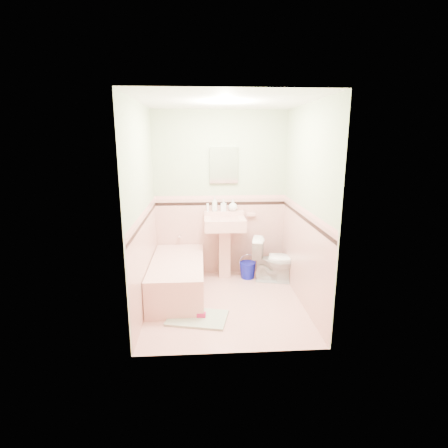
{
  "coord_description": "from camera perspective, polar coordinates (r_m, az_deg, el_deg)",
  "views": [
    {
      "loc": [
        -0.29,
        -4.18,
        2.08
      ],
      "look_at": [
        0.0,
        0.25,
        1.0
      ],
      "focal_mm": 28.04,
      "sensor_mm": 36.0,
      "label": 1
    }
  ],
  "objects": [
    {
      "name": "cap_left",
      "position": [
        4.32,
        -12.89,
        1.86
      ],
      "size": [
        0.0,
        2.2,
        2.2
      ],
      "primitive_type": "plane",
      "rotation": [
        1.57,
        0.0,
        1.57
      ],
      "color": "#E59B92",
      "rests_on": "ground"
    },
    {
      "name": "sink",
      "position": [
        5.3,
        0.11,
        -3.98
      ],
      "size": [
        0.6,
        0.5,
        0.95
      ],
      "primitive_type": null,
      "color": "#E0A497",
      "rests_on": "floor"
    },
    {
      "name": "wall_right",
      "position": [
        4.45,
        13.19,
        2.57
      ],
      "size": [
        0.0,
        2.5,
        2.5
      ],
      "primitive_type": "plane",
      "rotation": [
        1.57,
        0.0,
        -1.57
      ],
      "color": "beige",
      "rests_on": "ground"
    },
    {
      "name": "wainscot_back",
      "position": [
        5.48,
        -0.57,
        -2.0
      ],
      "size": [
        2.0,
        0.0,
        2.0
      ],
      "primitive_type": "plane",
      "rotation": [
        1.57,
        0.0,
        0.0
      ],
      "color": "#E8AA9B",
      "rests_on": "ground"
    },
    {
      "name": "shoe",
      "position": [
        4.29,
        -3.92,
        -14.52
      ],
      "size": [
        0.14,
        0.08,
        0.05
      ],
      "primitive_type": "cube",
      "rotation": [
        0.0,
        0.0,
        -0.13
      ],
      "color": "#BF1E59",
      "rests_on": "bath_mat"
    },
    {
      "name": "medicine_cabinet",
      "position": [
        5.27,
        -0.04,
        9.54
      ],
      "size": [
        0.42,
        0.04,
        0.53
      ],
      "primitive_type": "cube",
      "color": "white",
      "rests_on": "wall_back"
    },
    {
      "name": "bathtub",
      "position": [
        4.89,
        -7.54,
        -8.76
      ],
      "size": [
        0.7,
        1.5,
        0.45
      ],
      "primitive_type": "cube",
      "color": "#E0A497",
      "rests_on": "floor"
    },
    {
      "name": "bucket",
      "position": [
        5.42,
        3.87,
        -7.5
      ],
      "size": [
        0.3,
        0.3,
        0.25
      ],
      "primitive_type": null,
      "rotation": [
        0.0,
        0.0,
        0.23
      ],
      "color": "#0B1096",
      "rests_on": "floor"
    },
    {
      "name": "cap_front",
      "position": [
        3.23,
        1.54,
        -1.77
      ],
      "size": [
        2.0,
        0.0,
        2.0
      ],
      "primitive_type": "plane",
      "rotation": [
        -1.57,
        0.0,
        0.0
      ],
      "color": "#E59B92",
      "rests_on": "ground"
    },
    {
      "name": "wainscot_right",
      "position": [
        4.61,
        12.61,
        -5.38
      ],
      "size": [
        0.0,
        2.2,
        2.2
      ],
      "primitive_type": "plane",
      "rotation": [
        1.57,
        0.0,
        -1.57
      ],
      "color": "#E8AA9B",
      "rests_on": "ground"
    },
    {
      "name": "wainscot_left",
      "position": [
        4.49,
        -12.55,
        -5.92
      ],
      "size": [
        0.0,
        2.2,
        2.2
      ],
      "primitive_type": "plane",
      "rotation": [
        1.57,
        0.0,
        1.57
      ],
      "color": "#E8AA9B",
      "rests_on": "ground"
    },
    {
      "name": "soap_bottle_mid",
      "position": [
        5.32,
        -0.07,
        3.07
      ],
      "size": [
        0.09,
        0.09,
        0.18
      ],
      "primitive_type": "imported",
      "rotation": [
        0.0,
        0.0,
        -0.12
      ],
      "color": "#B2B2B2",
      "rests_on": "sink"
    },
    {
      "name": "bath_mat",
      "position": [
        4.31,
        -4.35,
        -15.01
      ],
      "size": [
        0.77,
        0.6,
        0.03
      ],
      "primitive_type": "cube",
      "rotation": [
        0.0,
        0.0,
        -0.23
      ],
      "color": "#93A387",
      "rests_on": "floor"
    },
    {
      "name": "soap_bottle_right",
      "position": [
        5.33,
        1.46,
        3.06
      ],
      "size": [
        0.15,
        0.15,
        0.17
      ],
      "primitive_type": "imported",
      "rotation": [
        0.0,
        0.0,
        0.13
      ],
      "color": "#B2B2B2",
      "rests_on": "sink"
    },
    {
      "name": "toilet",
      "position": [
        5.29,
        8.22,
        -5.79
      ],
      "size": [
        0.71,
        0.5,
        0.66
      ],
      "primitive_type": "imported",
      "rotation": [
        0.0,
        0.0,
        1.36
      ],
      "color": "white",
      "rests_on": "floor"
    },
    {
      "name": "cap_right",
      "position": [
        4.45,
        12.94,
        2.19
      ],
      "size": [
        0.0,
        2.2,
        2.2
      ],
      "primitive_type": "plane",
      "rotation": [
        1.57,
        0.0,
        -1.57
      ],
      "color": "#E59B92",
      "rests_on": "ground"
    },
    {
      "name": "floor",
      "position": [
        4.68,
        0.2,
        -12.74
      ],
      "size": [
        2.2,
        2.2,
        0.0
      ],
      "primitive_type": "plane",
      "color": "#E5A496",
      "rests_on": "ground"
    },
    {
      "name": "wall_back",
      "position": [
        5.35,
        -0.6,
        4.75
      ],
      "size": [
        2.5,
        0.0,
        2.5
      ],
      "primitive_type": "plane",
      "rotation": [
        1.57,
        0.0,
        0.0
      ],
      "color": "beige",
      "rests_on": "ground"
    },
    {
      "name": "soap_bottle_left",
      "position": [
        5.31,
        -1.54,
        3.28
      ],
      "size": [
        0.11,
        0.11,
        0.22
      ],
      "primitive_type": "imported",
      "rotation": [
        0.0,
        0.0,
        -0.35
      ],
      "color": "#B2B2B2",
      "rests_on": "sink"
    },
    {
      "name": "tube",
      "position": [
        5.32,
        -2.68,
        2.72
      ],
      "size": [
        0.05,
        0.05,
        0.12
      ],
      "primitive_type": "cylinder",
      "rotation": [
        0.0,
        0.0,
        -0.36
      ],
      "color": "white",
      "rests_on": "sink"
    },
    {
      "name": "sink_faucet",
      "position": [
        5.31,
        0.01,
        1.39
      ],
      "size": [
        0.02,
        0.02,
        0.1
      ],
      "primitive_type": "cylinder",
      "color": "silver",
      "rests_on": "sink"
    },
    {
      "name": "wainscot_front",
      "position": [
        3.44,
        1.48,
        -11.81
      ],
      "size": [
        2.0,
        0.0,
        2.0
      ],
      "primitive_type": "plane",
      "rotation": [
        -1.57,
        0.0,
        0.0
      ],
      "color": "#E8AA9B",
      "rests_on": "ground"
    },
    {
      "name": "accent_left",
      "position": [
        4.34,
        -12.82,
        0.56
      ],
      "size": [
        0.0,
        2.2,
        2.2
      ],
      "primitive_type": "plane",
      "rotation": [
        1.57,
        0.0,
        1.57
      ],
      "color": "black",
      "rests_on": "ground"
    },
    {
      "name": "ceiling",
      "position": [
        4.21,
        0.24,
        19.41
      ],
      "size": [
        2.2,
        2.2,
        0.0
      ],
      "primitive_type": "plane",
      "rotation": [
        3.14,
        0.0,
        0.0
      ],
      "color": "white",
      "rests_on": "ground"
    },
    {
      "name": "cap_back",
      "position": [
        5.34,
        -0.58,
        4.4
      ],
      "size": [
        2.0,
        0.0,
        2.0
      ],
      "primitive_type": "plane",
      "rotation": [
        1.57,
        0.0,
        0.0
      ],
      "color": "#E59B92",
      "rests_on": "ground"
    },
    {
      "name": "accent_front",
      "position": [
        3.25,
        1.53,
        -3.47
      ],
      "size": [
        2.0,
        0.0,
        2.0
      ],
      "primitive_type": "plane",
      "rotation": [
        -1.57,
        0.0,
        0.0
      ],
      "color": "black",
      "rests_on": "ground"
    },
    {
      "name": "soap_dish",
      "position": [
        5.41,
        4.41,
        1.58
      ],
      "size": [
        0.13,
        0.08,
        0.04
      ],
      "primitive_type": "cube",
      "color": "#E0A497",
      "rests_on": "wall_back"
    },
    {
      "name": "wall_front",
      "position": [
        3.2,
        1.58,
        -1.34
      ],
      "size": [
        2.5,
        0.0,
        2.5
      ],
      "primitive_type": "plane",
      "rotation": [
        -1.57,
        0.0,
        0.0
      ],
      "color": "beige",
      "rests_on": "ground"
    },
    {
      "name": "wall_left",
      "position": [
        4.32,
        -13.15,
        2.24
      ],
      "size": [
        0.0,
        2.5,
        2.5
      ],
      "primitive_type": "plane",
      "rotation": [
        1.57,
        0.0,
        1.57
      ],
      "color": "beige",
      "rests_on": "ground"
    },
    {
      "name": "accent_back",
      "position": [
        5.35,
        -0.58,
        3.34
      ],
      "size": [
        2.0,
        0.0,
        2.0
      ],
      "primitive_type": "plane",
      "rotation": [
        1.57,
        0.0,
        0.0
      ],
      "color": "black",
      "rests_on": "ground"
    },
    {
      "name": "tub_faucet",
      "position": [
        5.44,
        -7.2,
        -1.91
      ],
      "size": [
        0.04,
        0.12,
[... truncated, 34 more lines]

